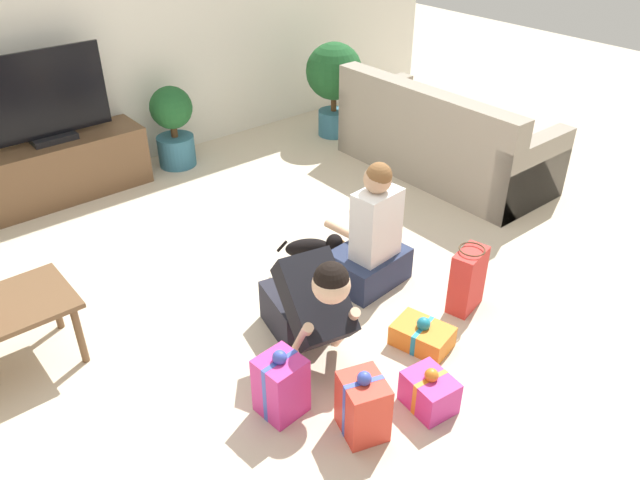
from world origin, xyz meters
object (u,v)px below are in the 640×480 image
gift_box_a (363,406)px  gift_box_b (281,385)px  potted_plant_back_right (173,124)px  gift_box_c (422,335)px  tv_console (61,169)px  gift_bag_a (468,279)px  gift_box_d (429,392)px  tv (45,102)px  potted_plant_corner_right (334,78)px  person_kneeling (309,303)px  person_sitting (371,242)px  dog (314,247)px  sofa_right (442,142)px

gift_box_a → gift_box_b: (-0.24, 0.38, 0.01)m
potted_plant_back_right → gift_box_c: bearing=-92.2°
tv_console → potted_plant_back_right: bearing=-2.7°
gift_bag_a → gift_box_d: bearing=-152.5°
tv_console → potted_plant_back_right: 1.09m
tv → potted_plant_back_right: 1.16m
tv_console → gift_box_b: size_ratio=3.44×
potted_plant_corner_right → gift_box_d: (-2.13, -3.27, -0.51)m
potted_plant_back_right → person_kneeling: (-0.69, -2.88, -0.06)m
gift_bag_a → gift_box_a: bearing=-165.1°
potted_plant_corner_right → person_sitting: potted_plant_corner_right is taller
tv_console → dog: 2.46m
tv → person_sitting: size_ratio=1.10×
tv_console → dog: (0.97, -2.26, -0.09)m
person_sitting → dog: bearing=-69.5°
person_sitting → dog: size_ratio=2.21×
potted_plant_corner_right → person_kneeling: potted_plant_corner_right is taller
gift_box_a → person_sitting: bearing=44.7°
tv_console → gift_box_a: 3.60m
potted_plant_back_right → person_sitting: (0.08, -2.60, -0.08)m
person_sitting → gift_box_b: bearing=19.7°
tv_console → potted_plant_corner_right: (2.73, -0.44, 0.36)m
tv_console → person_sitting: (1.16, -2.65, 0.07)m
dog → gift_box_b: 1.38m
sofa_right → gift_box_a: bearing=124.0°
gift_box_c → gift_bag_a: bearing=8.9°
person_kneeling → gift_box_c: bearing=-23.3°
tv_console → gift_box_c: bearing=-74.2°
person_sitting → gift_box_a: 1.35m
sofa_right → gift_box_d: 2.98m
tv_console → gift_box_a: size_ratio=3.54×
potted_plant_corner_right → gift_box_a: (-2.53, -3.16, -0.44)m
tv_console → sofa_right: bearing=-31.9°
sofa_right → gift_box_a: 3.23m
potted_plant_corner_right → gift_box_a: size_ratio=2.39×
gift_box_b → gift_box_d: gift_box_b is taller
sofa_right → gift_bag_a: 2.05m
tv_console → gift_bag_a: tv_console is taller
sofa_right → dog: bearing=103.9°
gift_box_b → gift_box_d: bearing=-37.8°
tv → potted_plant_corner_right: (2.73, -0.44, -0.25)m
gift_box_a → tv_console: bearing=93.3°
gift_box_a → gift_box_c: gift_box_a is taller
tv → person_sitting: tv is taller
tv → dog: 2.56m
gift_box_a → gift_box_d: gift_box_a is taller
tv → dog: size_ratio=2.43×
gift_box_c → gift_bag_a: 0.53m
tv_console → gift_bag_a: size_ratio=3.14×
tv → person_sitting: bearing=-66.4°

